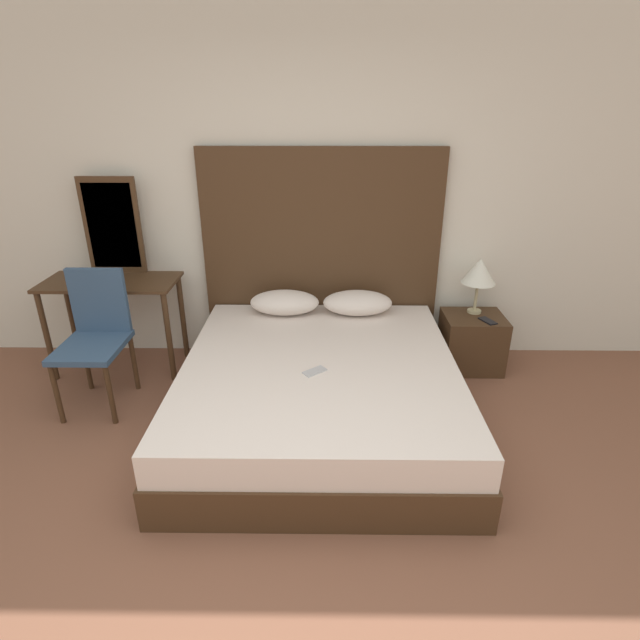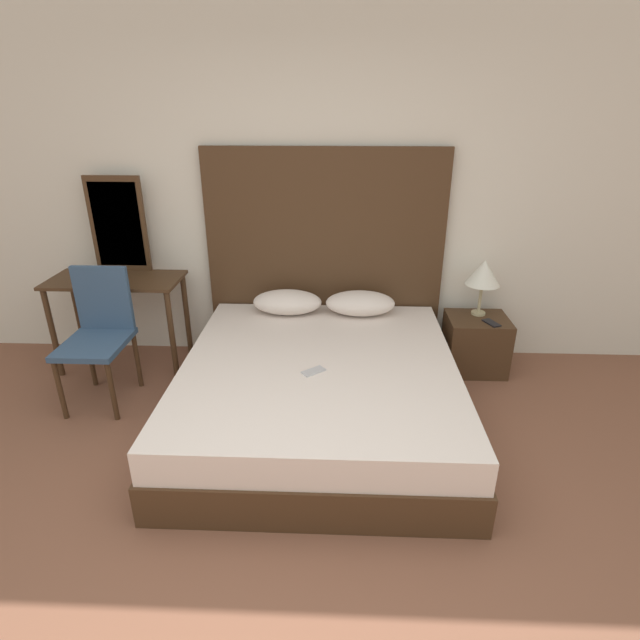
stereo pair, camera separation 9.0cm
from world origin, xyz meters
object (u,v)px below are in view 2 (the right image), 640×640
phone_on_bed (313,371)px  table_lamp (484,273)px  vanity_desk (117,294)px  bed (319,391)px  nightstand (475,344)px  chair (99,329)px  phone_on_nightstand (491,323)px

phone_on_bed → table_lamp: size_ratio=0.36×
vanity_desk → bed: bearing=-24.2°
bed → phone_on_bed: phone_on_bed is taller
vanity_desk → nightstand: bearing=0.9°
table_lamp → chair: 2.89m
table_lamp → phone_on_bed: bearing=-141.8°
bed → phone_on_nightstand: 1.48m
nightstand → vanity_desk: (-2.86, -0.04, 0.40)m
phone_on_bed → chair: (-1.55, 0.41, 0.08)m
vanity_desk → chair: chair is taller
phone_on_nightstand → vanity_desk: size_ratio=0.16×
phone_on_nightstand → chair: chair is taller
bed → chair: chair is taller
phone_on_nightstand → chair: (-2.88, -0.41, 0.08)m
bed → table_lamp: size_ratio=4.46×
vanity_desk → chair: size_ratio=1.06×
vanity_desk → chair: (0.05, -0.47, -0.08)m
phone_on_bed → chair: size_ratio=0.17×
phone_on_bed → phone_on_nightstand: size_ratio=0.97×
table_lamp → vanity_desk: (-2.87, -0.13, -0.17)m
phone_on_bed → phone_on_nightstand: (1.33, 0.82, -0.01)m
bed → chair: size_ratio=2.09×
nightstand → phone_on_bed: bearing=-143.8°
phone_on_nightstand → vanity_desk: (-2.93, 0.06, 0.17)m
bed → vanity_desk: bearing=155.8°
nightstand → chair: (-2.81, -0.51, 0.31)m
phone_on_nightstand → chair: bearing=-171.9°
phone_on_nightstand → vanity_desk: vanity_desk is taller
nightstand → vanity_desk: bearing=-179.1°
phone_on_nightstand → vanity_desk: 2.93m
phone_on_nightstand → table_lamp: bearing=107.2°
bed → table_lamp: 1.61m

